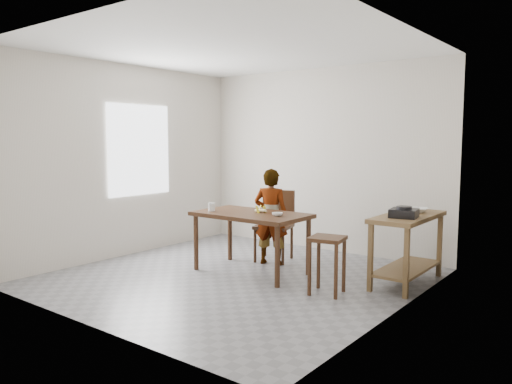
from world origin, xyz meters
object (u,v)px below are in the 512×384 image
Objects in this scene: dining_table at (251,243)px; dining_chair at (274,226)px; prep_counter at (407,249)px; child at (271,217)px; stool at (327,265)px.

dining_chair is at bearing 101.23° from dining_table.
dining_chair reaches higher than prep_counter.
child is 2.05× the size of stool.
dining_table is 1.17× the size of prep_counter.
dining_chair reaches higher than stool.
stool is (-0.54, -0.89, -0.09)m from prep_counter.
child is 1.44m from stool.
dining_table is at bearing 77.61° from child.
dining_chair is (-0.08, 0.18, -0.16)m from child.
prep_counter is (1.72, 0.70, 0.03)m from dining_table.
dining_table is 1.20m from stool.
dining_table is at bearing -95.38° from dining_chair.
prep_counter is 1.85m from dining_chair.
dining_chair is 1.58m from stool.
child is (-0.05, 0.49, 0.26)m from dining_table.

